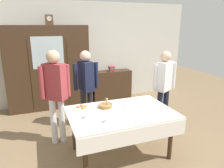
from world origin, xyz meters
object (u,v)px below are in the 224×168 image
book_stack (112,69)px  mantel_clock (49,20)px  spoon_mid_right (168,116)px  person_behind_table_right (164,82)px  pastry_plate (82,108)px  dining_table (122,118)px  tea_cup_far_right (106,121)px  wall_cabinet (49,68)px  spoon_back_edge (151,110)px  spoon_mid_left (106,113)px  person_beside_shelf (55,88)px  person_near_right_end (86,82)px  tea_cup_far_left (86,117)px  bookshelf_low (112,85)px  bread_basket (106,105)px  tea_cup_near_left (126,105)px

book_stack → mantel_clock: bearing=-178.2°
mantel_clock → spoon_mid_right: 3.58m
book_stack → person_behind_table_right: bearing=-77.5°
mantel_clock → pastry_plate: mantel_clock is taller
dining_table → tea_cup_far_right: tea_cup_far_right is taller
wall_cabinet → mantel_clock: size_ratio=8.74×
mantel_clock → spoon_back_edge: bearing=-64.3°
person_behind_table_right → spoon_mid_left: bearing=-156.5°
person_beside_shelf → person_near_right_end: person_beside_shelf is taller
tea_cup_far_right → tea_cup_far_left: bearing=135.1°
book_stack → person_near_right_end: bearing=-127.5°
bookshelf_low → tea_cup_far_left: bearing=-117.7°
wall_cabinet → mantel_clock: 1.17m
bread_basket → wall_cabinet: bearing=107.5°
spoon_mid_left → person_behind_table_right: person_behind_table_right is taller
wall_cabinet → person_near_right_end: size_ratio=1.30×
bread_basket → person_behind_table_right: (1.42, 0.41, 0.17)m
bookshelf_low → tea_cup_far_right: size_ratio=8.60×
mantel_clock → bread_basket: mantel_clock is taller
tea_cup_near_left → bread_basket: 0.35m
tea_cup_far_left → person_beside_shelf: size_ratio=0.08×
spoon_mid_right → tea_cup_far_right: bearing=173.1°
bookshelf_low → spoon_back_edge: size_ratio=9.40×
tea_cup_near_left → person_beside_shelf: bearing=152.6°
spoon_back_edge → spoon_mid_left: (-0.73, 0.12, 0.00)m
spoon_back_edge → tea_cup_near_left: bearing=137.1°
tea_cup_far_left → person_beside_shelf: (-0.34, 0.80, 0.25)m
wall_cabinet → tea_cup_far_left: 2.64m
tea_cup_near_left → tea_cup_far_left: size_ratio=1.00×
person_behind_table_right → bookshelf_low: bearing=102.5°
dining_table → person_near_right_end: (-0.27, 1.23, 0.31)m
tea_cup_near_left → spoon_mid_left: size_ratio=1.09×
spoon_mid_left → spoon_mid_right: bearing=-25.6°
person_beside_shelf → bookshelf_low: bearing=47.0°
wall_cabinet → tea_cup_far_left: bearing=-83.0°
bookshelf_low → pastry_plate: 2.67m
pastry_plate → spoon_mid_left: 0.46m
tea_cup_far_left → person_near_right_end: bearing=75.9°
pastry_plate → person_behind_table_right: 1.84m
spoon_mid_right → person_near_right_end: size_ratio=0.07×
tea_cup_near_left → person_near_right_end: (-0.44, 1.02, 0.19)m
book_stack → spoon_back_edge: bearing=-96.9°
tea_cup_far_left → person_beside_shelf: person_beside_shelf is taller
mantel_clock → tea_cup_near_left: size_ratio=1.85×
bread_basket → person_beside_shelf: (-0.75, 0.50, 0.24)m
wall_cabinet → bread_basket: (0.73, -2.31, -0.24)m
tea_cup_far_left → bookshelf_low: bearing=62.3°
dining_table → tea_cup_far_left: size_ratio=12.81×
spoon_mid_left → person_beside_shelf: size_ratio=0.07×
bookshelf_low → person_near_right_end: (-1.08, -1.41, 0.56)m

